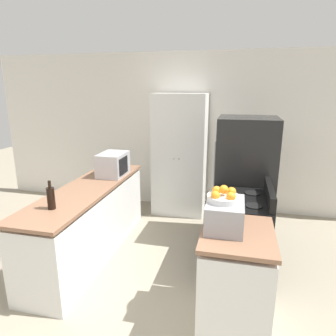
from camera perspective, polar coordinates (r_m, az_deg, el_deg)
wall_back at (r=5.10m, az=3.74°, el=6.78°), size 7.00×0.06×2.60m
counter_left at (r=3.89m, az=-14.73°, el=-9.90°), size 0.60×2.26×0.88m
counter_right at (r=2.83m, az=12.59°, el=-20.03°), size 0.60×0.75×0.88m
pantry_cabinet at (r=4.86m, az=2.24°, el=2.50°), size 0.84×0.56×1.95m
stove at (r=3.49m, az=13.25°, el=-12.34°), size 0.66×0.79×1.04m
refrigerator at (r=4.08m, az=14.37°, el=-2.44°), size 0.77×0.70×1.68m
microwave at (r=4.09m, az=-10.43°, el=0.70°), size 0.33×0.45×0.31m
wine_bottle at (r=3.14m, az=-21.41°, el=-5.30°), size 0.08×0.08×0.29m
toaster_oven at (r=2.59m, az=10.73°, el=-8.74°), size 0.32×0.43×0.24m
fruit_bowl at (r=2.54m, az=10.52°, el=-5.31°), size 0.27×0.27×0.14m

